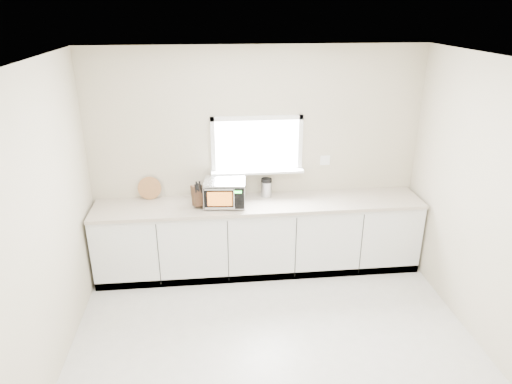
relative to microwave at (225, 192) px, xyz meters
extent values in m
plane|color=beige|center=(0.41, -1.66, -1.08)|extent=(4.00, 4.00, 0.00)
cube|color=beige|center=(0.41, 0.34, 0.27)|extent=(4.00, 0.02, 2.70)
cube|color=white|center=(0.41, 0.33, 0.47)|extent=(1.00, 0.02, 0.60)
cube|color=white|center=(0.41, 0.26, 0.15)|extent=(1.12, 0.16, 0.03)
cube|color=white|center=(0.41, 0.31, 0.80)|extent=(1.10, 0.04, 0.05)
cube|color=white|center=(0.41, 0.31, 0.15)|extent=(1.10, 0.04, 0.05)
cube|color=white|center=(-0.11, 0.31, 0.47)|extent=(0.05, 0.04, 0.70)
cube|color=white|center=(0.94, 0.31, 0.47)|extent=(0.05, 0.04, 0.70)
cube|color=white|center=(1.26, 0.33, 0.24)|extent=(0.12, 0.01, 0.12)
cube|color=silver|center=(0.41, 0.04, -0.64)|extent=(3.92, 0.60, 0.88)
cube|color=#C0B09E|center=(0.41, 0.03, -0.18)|extent=(3.92, 0.64, 0.04)
cylinder|color=black|center=(-0.21, -0.12, -0.15)|extent=(0.02, 0.02, 0.01)
cylinder|color=black|center=(-0.18, 0.17, -0.15)|extent=(0.02, 0.02, 0.01)
cylinder|color=black|center=(0.18, -0.15, -0.15)|extent=(0.02, 0.02, 0.01)
cylinder|color=black|center=(0.21, 0.13, -0.15)|extent=(0.02, 0.02, 0.01)
cube|color=#AAACB2|center=(0.00, 0.01, 0.00)|extent=(0.50, 0.40, 0.28)
cube|color=black|center=(-0.02, -0.18, 0.00)|extent=(0.45, 0.05, 0.25)
cube|color=orange|center=(-0.06, -0.18, 0.00)|extent=(0.28, 0.03, 0.17)
cylinder|color=silver|center=(0.09, -0.21, 0.00)|extent=(0.02, 0.02, 0.22)
cube|color=black|center=(0.14, -0.20, 0.00)|extent=(0.11, 0.02, 0.24)
cube|color=#19FF33|center=(0.14, -0.20, 0.08)|extent=(0.08, 0.01, 0.03)
cube|color=silver|center=(0.00, 0.01, 0.14)|extent=(0.50, 0.40, 0.01)
cube|color=#3F2816|center=(-0.32, 0.00, -0.02)|extent=(0.17, 0.25, 0.27)
cube|color=black|center=(-0.33, -0.06, 0.09)|extent=(0.03, 0.05, 0.10)
cube|color=black|center=(-0.30, -0.05, 0.10)|extent=(0.03, 0.05, 0.10)
cube|color=black|center=(-0.27, -0.04, 0.08)|extent=(0.03, 0.05, 0.10)
cube|color=black|center=(-0.32, -0.06, 0.12)|extent=(0.03, 0.05, 0.10)
cube|color=black|center=(-0.28, -0.05, 0.12)|extent=(0.03, 0.05, 0.10)
cylinder|color=#A4743F|center=(-0.89, 0.28, -0.02)|extent=(0.28, 0.07, 0.28)
cylinder|color=#AAACB2|center=(0.52, 0.21, -0.06)|extent=(0.15, 0.15, 0.19)
cylinder|color=black|center=(0.52, 0.21, 0.05)|extent=(0.14, 0.14, 0.04)
camera|label=1|loc=(-0.16, -4.91, 2.03)|focal=32.00mm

